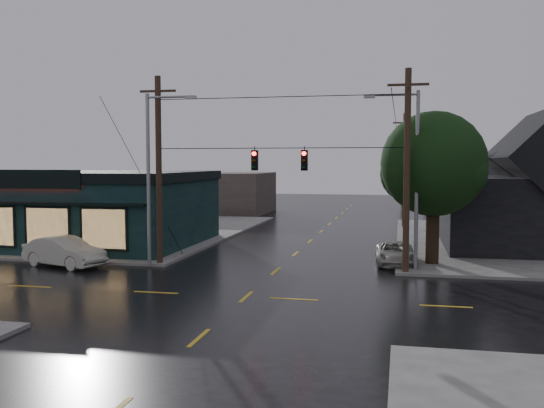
% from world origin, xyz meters
% --- Properties ---
extents(ground_plane, '(160.00, 160.00, 0.00)m').
position_xyz_m(ground_plane, '(0.00, 0.00, 0.00)').
color(ground_plane, black).
extents(sidewalk_nw, '(28.00, 28.00, 0.15)m').
position_xyz_m(sidewalk_nw, '(-20.00, 20.00, 0.07)').
color(sidewalk_nw, '#605F5A').
rests_on(sidewalk_nw, ground).
extents(pizza_shop, '(16.30, 12.34, 4.90)m').
position_xyz_m(pizza_shop, '(-15.00, 12.94, 2.56)').
color(pizza_shop, black).
rests_on(pizza_shop, ground).
extents(ne_building, '(12.60, 11.60, 8.75)m').
position_xyz_m(ne_building, '(15.00, 17.00, 4.47)').
color(ne_building, black).
rests_on(ne_building, ground).
extents(corner_tree, '(5.61, 5.61, 8.15)m').
position_xyz_m(corner_tree, '(7.91, 9.30, 5.46)').
color(corner_tree, black).
rests_on(corner_tree, ground).
extents(utility_pole_nw, '(2.00, 0.32, 10.15)m').
position_xyz_m(utility_pole_nw, '(-6.50, 6.50, 0.00)').
color(utility_pole_nw, '#2F2115').
rests_on(utility_pole_nw, ground).
extents(utility_pole_ne, '(2.00, 0.32, 10.15)m').
position_xyz_m(utility_pole_ne, '(6.50, 6.50, 0.00)').
color(utility_pole_ne, '#2F2115').
rests_on(utility_pole_ne, ground).
extents(utility_pole_far_a, '(2.00, 0.32, 9.65)m').
position_xyz_m(utility_pole_far_a, '(6.50, 28.00, 0.00)').
color(utility_pole_far_a, '#2F2115').
rests_on(utility_pole_far_a, ground).
extents(utility_pole_far_b, '(2.00, 0.32, 9.15)m').
position_xyz_m(utility_pole_far_b, '(6.50, 48.00, 0.00)').
color(utility_pole_far_b, '#2F2115').
rests_on(utility_pole_far_b, ground).
extents(utility_pole_far_c, '(2.00, 0.32, 9.15)m').
position_xyz_m(utility_pole_far_c, '(6.50, 68.00, 0.00)').
color(utility_pole_far_c, '#2F2115').
rests_on(utility_pole_far_c, ground).
extents(span_signal_assembly, '(13.00, 0.48, 1.23)m').
position_xyz_m(span_signal_assembly, '(0.10, 6.50, 5.70)').
color(span_signal_assembly, black).
rests_on(span_signal_assembly, ground).
extents(streetlight_nw, '(5.40, 0.30, 9.15)m').
position_xyz_m(streetlight_nw, '(-6.80, 5.80, 0.00)').
color(streetlight_nw, gray).
rests_on(streetlight_nw, ground).
extents(streetlight_ne, '(5.40, 0.30, 9.15)m').
position_xyz_m(streetlight_ne, '(7.00, 7.20, 0.00)').
color(streetlight_ne, gray).
rests_on(streetlight_ne, ground).
extents(bg_building_west, '(12.00, 10.00, 4.40)m').
position_xyz_m(bg_building_west, '(-14.00, 40.00, 2.20)').
color(bg_building_west, '#41382F').
rests_on(bg_building_west, ground).
extents(bg_building_east, '(14.00, 12.00, 5.60)m').
position_xyz_m(bg_building_east, '(16.00, 45.00, 2.80)').
color(bg_building_east, '#2C2C32').
rests_on(bg_building_east, ground).
extents(sedan_cream, '(5.15, 3.15, 1.60)m').
position_xyz_m(sedan_cream, '(-11.31, 5.00, 0.80)').
color(sedan_cream, '#B7B6A1').
rests_on(sedan_cream, ground).
extents(suv_silver, '(2.35, 4.58, 1.24)m').
position_xyz_m(suv_silver, '(6.00, 9.27, 0.62)').
color(suv_silver, '#A9A59C').
rests_on(suv_silver, ground).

